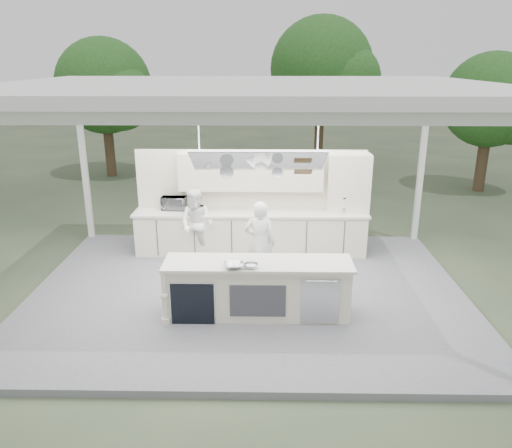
{
  "coord_description": "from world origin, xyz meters",
  "views": [
    {
      "loc": [
        0.3,
        -8.44,
        4.24
      ],
      "look_at": [
        0.14,
        0.4,
        1.29
      ],
      "focal_mm": 35.0,
      "sensor_mm": 36.0,
      "label": 1
    }
  ],
  "objects_px": {
    "demo_island": "(257,288)",
    "head_chef": "(260,243)",
    "back_counter": "(251,232)",
    "sous_chef": "(197,225)"
  },
  "relations": [
    {
      "from": "demo_island",
      "to": "head_chef",
      "type": "relative_size",
      "value": 1.91
    },
    {
      "from": "back_counter",
      "to": "head_chef",
      "type": "height_order",
      "value": "head_chef"
    },
    {
      "from": "demo_island",
      "to": "head_chef",
      "type": "height_order",
      "value": "head_chef"
    },
    {
      "from": "demo_island",
      "to": "back_counter",
      "type": "relative_size",
      "value": 0.61
    },
    {
      "from": "demo_island",
      "to": "head_chef",
      "type": "distance_m",
      "value": 1.3
    },
    {
      "from": "back_counter",
      "to": "head_chef",
      "type": "relative_size",
      "value": 3.12
    },
    {
      "from": "demo_island",
      "to": "sous_chef",
      "type": "height_order",
      "value": "sous_chef"
    },
    {
      "from": "head_chef",
      "to": "demo_island",
      "type": "bearing_deg",
      "value": 97.28
    },
    {
      "from": "back_counter",
      "to": "head_chef",
      "type": "distance_m",
      "value": 1.61
    },
    {
      "from": "sous_chef",
      "to": "head_chef",
      "type": "bearing_deg",
      "value": -22.3
    }
  ]
}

